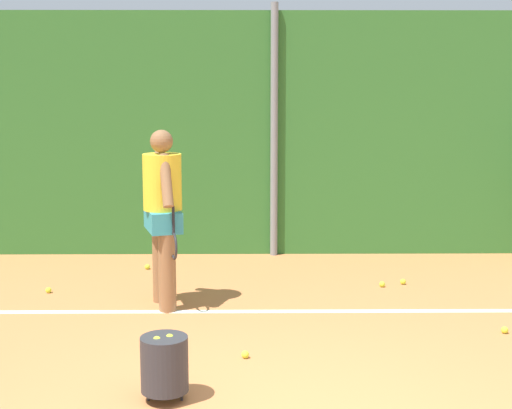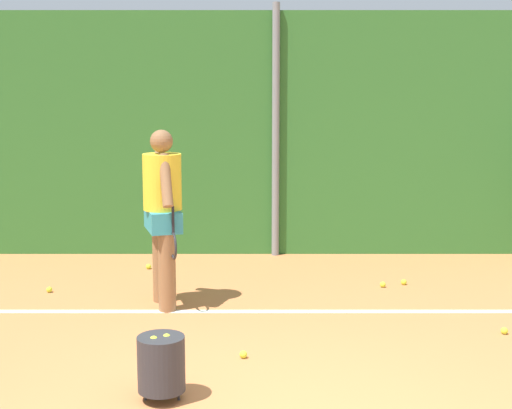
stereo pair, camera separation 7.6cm
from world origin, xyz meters
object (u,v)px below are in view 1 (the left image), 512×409
object	(u,v)px
tennis_ball_6	(245,355)
ball_hopper	(164,364)
player_midcourt	(163,209)
tennis_ball_5	(147,267)
tennis_ball_8	(505,330)
tennis_ball_2	(49,290)
tennis_ball_7	(382,284)
tennis_ball_4	(403,282)

from	to	relation	value
tennis_ball_6	ball_hopper	bearing A→B (deg)	-124.50
player_midcourt	tennis_ball_6	size ratio (longest dim) A/B	28.42
tennis_ball_5	tennis_ball_8	world-z (taller)	same
tennis_ball_2	player_midcourt	bearing A→B (deg)	-20.43
player_midcourt	tennis_ball_2	bearing A→B (deg)	-126.83
tennis_ball_2	tennis_ball_5	xyz separation A→B (m)	(0.98, 1.07, 0.00)
player_midcourt	ball_hopper	bearing A→B (deg)	-10.21
tennis_ball_7	tennis_ball_8	xyz separation A→B (m)	(0.89, -1.64, 0.00)
tennis_ball_4	tennis_ball_7	size ratio (longest dim) A/B	1.00
player_midcourt	tennis_ball_7	distance (m)	2.75
tennis_ball_5	tennis_ball_8	xyz separation A→B (m)	(3.72, -2.50, 0.00)
player_midcourt	ball_hopper	world-z (taller)	player_midcourt
tennis_ball_7	player_midcourt	bearing A→B (deg)	-163.59
tennis_ball_4	tennis_ball_2	bearing A→B (deg)	-175.47
ball_hopper	tennis_ball_6	world-z (taller)	ball_hopper
tennis_ball_5	tennis_ball_7	xyz separation A→B (m)	(2.84, -0.86, 0.00)
player_midcourt	tennis_ball_7	world-z (taller)	player_midcourt
ball_hopper	tennis_ball_8	bearing A→B (deg)	26.10
player_midcourt	tennis_ball_4	size ratio (longest dim) A/B	28.42
player_midcourt	tennis_ball_7	bearing A→B (deg)	90.01
player_midcourt	tennis_ball_8	xyz separation A→B (m)	(3.33, -0.92, -1.02)
tennis_ball_4	tennis_ball_8	bearing A→B (deg)	-70.43
tennis_ball_5	tennis_ball_6	xyz separation A→B (m)	(1.26, -3.13, 0.00)
tennis_ball_2	tennis_ball_6	world-z (taller)	same
tennis_ball_6	tennis_ball_8	xyz separation A→B (m)	(2.47, 0.63, 0.00)
tennis_ball_5	tennis_ball_6	distance (m)	3.37
player_midcourt	tennis_ball_4	world-z (taller)	player_midcourt
tennis_ball_4	tennis_ball_8	world-z (taller)	same
tennis_ball_2	tennis_ball_7	size ratio (longest dim) A/B	1.00
ball_hopper	tennis_ball_5	size ratio (longest dim) A/B	7.78
ball_hopper	tennis_ball_7	size ratio (longest dim) A/B	7.78
tennis_ball_2	tennis_ball_8	size ratio (longest dim) A/B	1.00
player_midcourt	tennis_ball_6	world-z (taller)	player_midcourt
ball_hopper	player_midcourt	bearing A→B (deg)	96.19
ball_hopper	tennis_ball_4	bearing A→B (deg)	53.05
tennis_ball_5	tennis_ball_6	world-z (taller)	same
tennis_ball_5	tennis_ball_7	bearing A→B (deg)	-16.84
tennis_ball_8	tennis_ball_5	bearing A→B (deg)	146.17
player_midcourt	tennis_ball_8	size ratio (longest dim) A/B	28.42
player_midcourt	tennis_ball_8	world-z (taller)	player_midcourt
ball_hopper	tennis_ball_2	bearing A→B (deg)	119.10
tennis_ball_6	tennis_ball_5	bearing A→B (deg)	111.89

